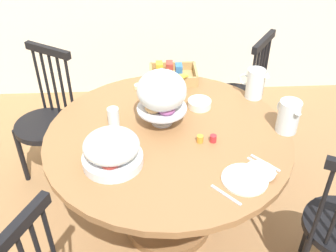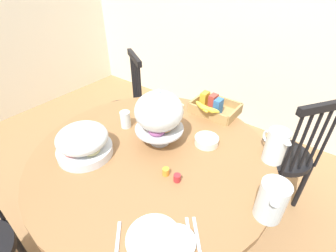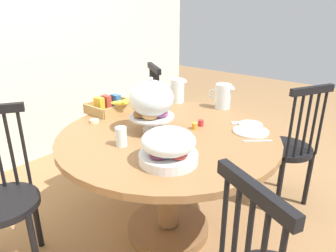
% 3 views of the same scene
% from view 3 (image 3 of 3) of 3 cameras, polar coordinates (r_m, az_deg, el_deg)
% --- Properties ---
extents(ground_plane, '(10.00, 10.00, 0.00)m').
position_cam_3_polar(ground_plane, '(2.28, 1.43, -19.34)').
color(ground_plane, '#997047').
extents(wall_back, '(4.80, 0.06, 2.60)m').
position_cam_3_polar(wall_back, '(3.19, -26.48, 15.94)').
color(wall_back, silver).
rests_on(wall_back, ground_plane).
extents(dining_table, '(1.35, 1.35, 0.74)m').
position_cam_3_polar(dining_table, '(2.02, -0.00, -6.21)').
color(dining_table, olive).
rests_on(dining_table, ground_plane).
extents(windsor_chair_near_window, '(0.46, 0.46, 0.97)m').
position_cam_3_polar(windsor_chair_near_window, '(2.04, -27.74, -11.94)').
color(windsor_chair_near_window, black).
rests_on(windsor_chair_near_window, ground_plane).
extents(windsor_chair_facing_door, '(0.45, 0.45, 0.97)m').
position_cam_3_polar(windsor_chair_facing_door, '(2.55, 20.77, -4.01)').
color(windsor_chair_facing_door, black).
rests_on(windsor_chair_facing_door, ground_plane).
extents(windsor_chair_far_side, '(0.46, 0.46, 0.97)m').
position_cam_3_polar(windsor_chair_far_side, '(2.93, -4.95, 0.64)').
color(windsor_chair_far_side, black).
rests_on(windsor_chair_far_side, ground_plane).
extents(pastry_stand_with_dome, '(0.28, 0.28, 0.34)m').
position_cam_3_polar(pastry_stand_with_dome, '(1.91, -3.02, 4.56)').
color(pastry_stand_with_dome, silver).
rests_on(pastry_stand_with_dome, dining_table).
extents(fruit_platter_covered, '(0.30, 0.30, 0.18)m').
position_cam_3_polar(fruit_platter_covered, '(1.57, 0.06, -3.74)').
color(fruit_platter_covered, silver).
rests_on(fruit_platter_covered, dining_table).
extents(orange_juice_pitcher, '(0.17, 0.13, 0.19)m').
position_cam_3_polar(orange_juice_pitcher, '(2.53, 1.67, 6.22)').
color(orange_juice_pitcher, silver).
rests_on(orange_juice_pitcher, dining_table).
extents(milk_pitcher, '(0.12, 0.20, 0.19)m').
position_cam_3_polar(milk_pitcher, '(2.42, 9.88, 5.15)').
color(milk_pitcher, silver).
rests_on(milk_pitcher, dining_table).
extents(cereal_basket, '(0.32, 0.30, 0.12)m').
position_cam_3_polar(cereal_basket, '(2.35, -10.34, 3.62)').
color(cereal_basket, tan).
rests_on(cereal_basket, dining_table).
extents(china_plate_large, '(0.22, 0.22, 0.01)m').
position_cam_3_polar(china_plate_large, '(2.02, 14.74, -0.92)').
color(china_plate_large, white).
rests_on(china_plate_large, dining_table).
extents(china_plate_small, '(0.15, 0.15, 0.01)m').
position_cam_3_polar(china_plate_small, '(2.10, 14.74, 0.27)').
color(china_plate_small, white).
rests_on(china_plate_small, china_plate_large).
extents(cereal_bowl, '(0.14, 0.14, 0.04)m').
position_cam_3_polar(cereal_bowl, '(2.23, -1.85, 2.36)').
color(cereal_bowl, white).
rests_on(cereal_bowl, dining_table).
extents(drinking_glass, '(0.06, 0.06, 0.11)m').
position_cam_3_polar(drinking_glass, '(1.78, -8.47, -1.91)').
color(drinking_glass, silver).
rests_on(drinking_glass, dining_table).
extents(butter_dish, '(0.06, 0.06, 0.02)m').
position_cam_3_polar(butter_dish, '(2.17, -13.18, 0.88)').
color(butter_dish, beige).
rests_on(butter_dish, dining_table).
extents(jam_jar_strawberry, '(0.04, 0.04, 0.04)m').
position_cam_3_polar(jam_jar_strawberry, '(2.06, 5.94, 0.56)').
color(jam_jar_strawberry, '#B7282D').
rests_on(jam_jar_strawberry, dining_table).
extents(jam_jar_apricot, '(0.04, 0.04, 0.04)m').
position_cam_3_polar(jam_jar_apricot, '(2.01, 4.84, -0.00)').
color(jam_jar_apricot, orange).
rests_on(jam_jar_apricot, dining_table).
extents(table_knife, '(0.12, 0.14, 0.01)m').
position_cam_3_polar(table_knife, '(2.15, 13.70, 0.43)').
color(table_knife, silver).
rests_on(table_knife, dining_table).
extents(dinner_fork, '(0.12, 0.14, 0.01)m').
position_cam_3_polar(dinner_fork, '(2.17, 13.49, 0.71)').
color(dinner_fork, silver).
rests_on(dinner_fork, dining_table).
extents(soup_spoon, '(0.12, 0.14, 0.01)m').
position_cam_3_polar(soup_spoon, '(1.90, 15.91, -2.62)').
color(soup_spoon, silver).
rests_on(soup_spoon, dining_table).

